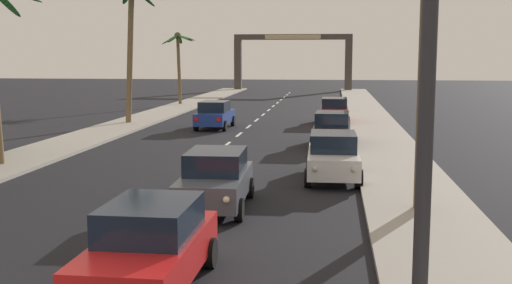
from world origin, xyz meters
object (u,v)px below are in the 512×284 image
Objects in this scene: sedan_parked_nearest_kerb at (332,129)px; palm_left_farthest at (179,50)px; palm_left_third at (131,22)px; sedan_lead_at_stop_bar at (150,246)px; sedan_oncoming_far at (215,115)px; town_gateway_arch at (293,54)px; sedan_parked_mid_kerb at (334,111)px; sedan_third_in_queue at (216,179)px; sedan_parked_far_kerb at (333,156)px.

sedan_parked_nearest_kerb is 28.23m from palm_left_farthest.
sedan_lead_at_stop_bar is at bearing -71.37° from palm_left_third.
palm_left_third reaches higher than sedan_lead_at_stop_bar.
palm_left_farthest reaches higher than sedan_parked_nearest_kerb.
sedan_oncoming_far is 43.47m from town_gateway_arch.
palm_left_farthest is at bearing 135.11° from sedan_parked_mid_kerb.
sedan_lead_at_stop_bar and sedan_third_in_queue have the same top height.
sedan_parked_far_kerb is 58.89m from town_gateway_arch.
sedan_oncoming_far is 1.00× the size of sedan_parked_mid_kerb.
town_gateway_arch is at bearing 87.47° from sedan_oncoming_far.
sedan_oncoming_far is at bearing -15.77° from palm_left_third.
sedan_oncoming_far and sedan_parked_far_kerb have the same top height.
sedan_parked_mid_kerb is at bearing -82.31° from town_gateway_arch.
sedan_third_in_queue is at bearing -98.26° from sedan_parked_mid_kerb.
sedan_parked_nearest_kerb is 1.01× the size of sedan_parked_mid_kerb.
sedan_lead_at_stop_bar is 0.99× the size of sedan_parked_nearest_kerb.
sedan_third_in_queue is at bearing -125.86° from sedan_parked_far_kerb.
palm_left_third reaches higher than sedan_oncoming_far.
town_gateway_arch is at bearing 71.74° from palm_left_farthest.
sedan_parked_far_kerb is (0.07, -8.43, 0.00)m from sedan_parked_nearest_kerb.
town_gateway_arch is (1.92, 43.27, 3.77)m from sedan_oncoming_far.
sedan_parked_mid_kerb is at bearing 89.37° from sedan_parked_nearest_kerb.
sedan_third_in_queue is (0.02, 6.55, 0.00)m from sedan_lead_at_stop_bar.
sedan_third_in_queue is 1.00× the size of sedan_parked_far_kerb.
sedan_lead_at_stop_bar is 26.76m from sedan_oncoming_far.
town_gateway_arch is (-5.34, 39.56, 3.77)m from sedan_parked_mid_kerb.
palm_left_farthest is at bearing 112.83° from sedan_parked_far_kerb.
palm_left_third is (-12.92, -2.11, 5.66)m from sedan_parked_mid_kerb.
sedan_oncoming_far is at bearing -92.53° from town_gateway_arch.
palm_left_farthest is (-13.79, 32.76, 4.08)m from sedan_parked_far_kerb.
sedan_parked_far_kerb is 0.69× the size of palm_left_farthest.
sedan_parked_nearest_kerb is 50.51m from town_gateway_arch.
palm_left_third is (-9.48, 21.54, 5.66)m from sedan_third_in_queue.
sedan_lead_at_stop_bar is 30.39m from sedan_parked_mid_kerb.
palm_left_third is at bearing 108.63° from sedan_lead_at_stop_bar.
palm_left_third is at bearing -100.31° from town_gateway_arch.
sedan_lead_at_stop_bar is at bearing -76.71° from palm_left_farthest.
sedan_parked_far_kerb is at bearing -67.17° from palm_left_farthest.
town_gateway_arch reaches higher than sedan_parked_nearest_kerb.
sedan_parked_mid_kerb and sedan_parked_far_kerb have the same top height.
sedan_parked_nearest_kerb and sedan_parked_mid_kerb have the same top height.
palm_left_farthest is at bearing 93.32° from palm_left_third.
sedan_third_in_queue and sedan_parked_far_kerb have the same top height.
sedan_parked_mid_kerb is (0.12, 10.54, 0.00)m from sedan_parked_nearest_kerb.
sedan_parked_nearest_kerb is at bearing -43.73° from sedan_oncoming_far.
palm_left_third is (-9.47, 28.09, 5.66)m from sedan_lead_at_stop_bar.
town_gateway_arch is (-5.22, 50.10, 3.77)m from sedan_parked_nearest_kerb.
sedan_oncoming_far is 8.17m from palm_left_third.
sedan_parked_mid_kerb is 0.49× the size of palm_left_third.
sedan_oncoming_far and sedan_parked_mid_kerb have the same top height.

